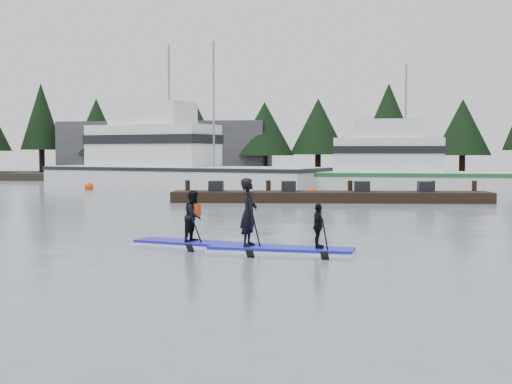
# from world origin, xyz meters

# --- Properties ---
(ground) EXTENTS (160.00, 160.00, 0.00)m
(ground) POSITION_xyz_m (0.00, 0.00, 0.00)
(ground) COLOR slate
(ground) RESTS_ON ground
(far_shore) EXTENTS (70.00, 8.00, 0.60)m
(far_shore) POSITION_xyz_m (0.00, 42.00, 0.30)
(far_shore) COLOR #2D281E
(far_shore) RESTS_ON ground
(treeline) EXTENTS (60.00, 4.00, 8.00)m
(treeline) POSITION_xyz_m (0.00, 42.00, 0.00)
(treeline) COLOR black
(treeline) RESTS_ON ground
(waterfront_building) EXTENTS (18.00, 6.00, 5.00)m
(waterfront_building) POSITION_xyz_m (-14.00, 44.00, 2.50)
(waterfront_building) COLOR #4C4C51
(waterfront_building) RESTS_ON ground
(fishing_boat_large) EXTENTS (20.04, 11.12, 10.72)m
(fishing_boat_large) POSITION_xyz_m (-9.35, 29.69, 0.83)
(fishing_boat_large) COLOR silver
(fishing_boat_large) RESTS_ON ground
(fishing_boat_medium) EXTENTS (14.81, 4.49, 8.73)m
(fishing_boat_medium) POSITION_xyz_m (6.15, 28.35, 0.62)
(fishing_boat_medium) COLOR silver
(fishing_boat_medium) RESTS_ON ground
(floating_dock) EXTENTS (15.28, 3.66, 0.50)m
(floating_dock) POSITION_xyz_m (1.81, 17.36, 0.25)
(floating_dock) COLOR black
(floating_dock) RESTS_ON ground
(buoy_b) EXTENTS (0.62, 0.62, 0.62)m
(buoy_b) POSITION_xyz_m (0.50, 21.73, 0.00)
(buoy_b) COLOR #E73E0B
(buoy_b) RESTS_ON ground
(buoy_d) EXTENTS (0.61, 0.61, 0.61)m
(buoy_d) POSITION_xyz_m (3.12, 19.76, 0.00)
(buoy_d) COLOR #E73E0B
(buoy_d) RESTS_ON ground
(buoy_a) EXTENTS (0.57, 0.57, 0.57)m
(buoy_a) POSITION_xyz_m (-14.03, 26.36, 0.00)
(buoy_a) COLOR #E73E0B
(buoy_a) RESTS_ON ground
(paddleboard_solo) EXTENTS (3.28, 1.58, 1.86)m
(paddleboard_solo) POSITION_xyz_m (-0.79, 0.84, 0.48)
(paddleboard_solo) COLOR #1E14BE
(paddleboard_solo) RESTS_ON ground
(paddleboard_duo) EXTENTS (3.55, 1.30, 2.30)m
(paddleboard_duo) POSITION_xyz_m (1.37, 0.10, 0.55)
(paddleboard_duo) COLOR #151AC6
(paddleboard_duo) RESTS_ON ground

